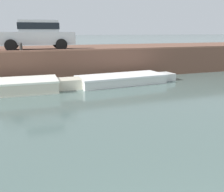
% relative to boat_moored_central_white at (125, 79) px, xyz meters
% --- Properties ---
extents(ground_plane, '(400.00, 400.00, 0.00)m').
position_rel_boat_moored_central_white_xyz_m(ground_plane, '(-2.94, -4.88, -0.22)').
color(ground_plane, '#4C605B').
extents(far_quay_wall, '(60.00, 6.00, 1.58)m').
position_rel_boat_moored_central_white_xyz_m(far_quay_wall, '(-2.94, 4.46, 0.57)').
color(far_quay_wall, brown).
rests_on(far_quay_wall, ground).
extents(far_wall_coping, '(60.00, 0.24, 0.08)m').
position_rel_boat_moored_central_white_xyz_m(far_wall_coping, '(-2.94, 1.58, 1.40)').
color(far_wall_coping, brown).
rests_on(far_wall_coping, far_quay_wall).
extents(boat_moored_central_white, '(5.32, 1.98, 0.45)m').
position_rel_boat_moored_central_white_xyz_m(boat_moored_central_white, '(0.00, 0.00, 0.00)').
color(boat_moored_central_white, white).
rests_on(boat_moored_central_white, ground).
extents(car_left_inner_silver, '(4.04, 2.13, 1.54)m').
position_rel_boat_moored_central_white_xyz_m(car_left_inner_silver, '(-3.93, 2.93, 2.20)').
color(car_left_inner_silver, '#B7BABC').
rests_on(car_left_inner_silver, far_quay_wall).
extents(mooring_bollard_mid, '(0.15, 0.15, 0.45)m').
position_rel_boat_moored_central_white_xyz_m(mooring_bollard_mid, '(-4.80, 1.71, 1.60)').
color(mooring_bollard_mid, '#2D2B28').
rests_on(mooring_bollard_mid, far_quay_wall).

